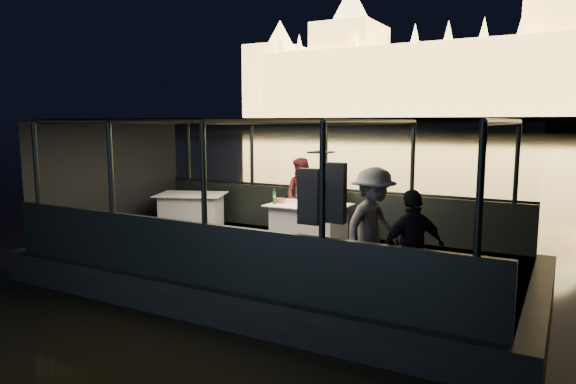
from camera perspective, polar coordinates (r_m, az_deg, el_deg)
The scene contains 30 objects.
river_water at distance 87.72m, azimuth 26.12°, elevation 5.23°, with size 500.00×500.00×0.00m, color black.
boat_hull at distance 9.19m, azimuth -1.22°, elevation -9.92°, with size 8.60×4.40×1.00m, color black.
boat_deck at distance 9.06m, azimuth -1.23°, elevation -7.03°, with size 8.00×4.00×0.04m, color black.
gunwale_port at distance 10.69m, azimuth 4.15°, elevation -2.16°, with size 8.00×0.08×0.90m, color black.
gunwale_starboard at distance 7.33m, azimuth -9.17°, elevation -6.90°, with size 8.00×0.08×0.90m, color black.
cabin_glass_port at distance 10.55m, azimuth 4.21°, elevation 4.00°, with size 8.00×0.02×1.40m, color #99B2B2, non-canonical shape.
cabin_glass_starboard at distance 7.13m, azimuth -9.37°, elevation 2.07°, with size 8.00×0.02×1.40m, color #99B2B2, non-canonical shape.
cabin_roof_glass at distance 8.75m, azimuth -1.28°, elevation 7.82°, with size 8.00×4.00×0.02m, color #99B2B2, non-canonical shape.
end_wall_fore at distance 11.36m, azimuth -18.98°, elevation 1.59°, with size 0.02×4.00×2.30m, color black, non-canonical shape.
end_wall_aft at distance 7.67m, azimuth 25.58°, elevation -1.59°, with size 0.02×4.00×2.30m, color black, non-canonical shape.
canopy_ribs at distance 8.83m, azimuth -1.25°, elevation 0.33°, with size 8.00×4.00×2.30m, color black, non-canonical shape.
embankment at distance 217.62m, azimuth 27.93°, elevation 6.48°, with size 400.00×140.00×6.00m, color #423D33.
parliament_building at distance 184.49m, azimuth 28.28°, elevation 15.11°, with size 220.00×32.00×60.00m, color #F2D18C, non-canonical shape.
dining_table_central at distance 9.67m, azimuth 2.32°, elevation -3.61°, with size 1.45×1.05×0.77m, color white.
dining_table_aft at distance 11.33m, azimuth -10.66°, elevation -2.05°, with size 1.42×1.03×0.76m, color silver.
chair_port_left at distance 10.22m, azimuth 1.47°, elevation -2.60°, with size 0.46×0.46×0.98m, color black.
chair_port_right at distance 10.01m, azimuth 3.96°, elevation -2.85°, with size 0.45×0.45×0.97m, color black.
coat_stand at distance 6.99m, azimuth 3.59°, elevation -3.76°, with size 0.54×0.43×1.95m, color black, non-canonical shape.
person_woman_coral at distance 10.20m, azimuth 4.63°, elevation -0.94°, with size 0.51×0.34×1.42m, color #E26F52.
person_man_maroon at distance 10.46m, azimuth 1.58°, elevation -0.70°, with size 0.76×0.59×1.57m, color #411213.
passenger_stripe at distance 7.22m, azimuth 9.42°, elevation -3.88°, with size 1.09×0.62×1.69m, color silver.
passenger_dark at distance 6.48m, azimuth 13.68°, elevation -5.36°, with size 0.88×0.37×1.50m, color black.
wine_bottle at distance 9.63m, azimuth -1.55°, elevation -0.45°, with size 0.06×0.06×0.28m, color #153A1F.
bread_basket at distance 9.80m, azimuth -0.96°, elevation -0.95°, with size 0.21×0.21×0.08m, color brown.
amber_candle at distance 9.42m, azimuth 1.51°, elevation -1.32°, with size 0.05×0.05×0.08m, color gold.
plate_near at distance 9.22m, azimuth 3.07°, elevation -1.72°, with size 0.25×0.25×0.02m, color silver.
plate_far at distance 9.89m, azimuth 0.09°, elevation -1.06°, with size 0.21×0.21×0.01m, color white.
wine_glass_white at distance 9.59m, azimuth -1.52°, elevation -0.81°, with size 0.06×0.06×0.19m, color white, non-canonical shape.
wine_glass_red at distance 9.65m, azimuth 2.68°, elevation -0.77°, with size 0.06×0.06×0.19m, color white, non-canonical shape.
wine_glass_empty at distance 9.38m, azimuth 1.10°, elevation -1.01°, with size 0.07×0.07×0.20m, color white, non-canonical shape.
Camera 1 is at (4.40, -7.57, 2.81)m, focal length 32.00 mm.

